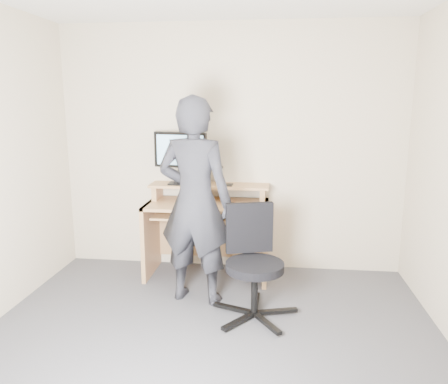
% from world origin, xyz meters
% --- Properties ---
extents(ground, '(3.50, 3.50, 0.00)m').
position_xyz_m(ground, '(0.00, 0.00, 0.00)').
color(ground, '#49494D').
rests_on(ground, ground).
extents(back_wall, '(3.50, 0.02, 2.50)m').
position_xyz_m(back_wall, '(0.00, 1.75, 1.25)').
color(back_wall, beige).
rests_on(back_wall, ground).
extents(desk, '(1.20, 0.60, 0.91)m').
position_xyz_m(desk, '(-0.20, 1.53, 0.55)').
color(desk, tan).
rests_on(desk, ground).
extents(monitor, '(0.55, 0.16, 0.52)m').
position_xyz_m(monitor, '(-0.48, 1.57, 1.22)').
color(monitor, black).
rests_on(monitor, desk).
extents(external_drive, '(0.08, 0.13, 0.20)m').
position_xyz_m(external_drive, '(-0.33, 1.60, 1.01)').
color(external_drive, black).
rests_on(external_drive, desk).
extents(travel_mug, '(0.09, 0.09, 0.16)m').
position_xyz_m(travel_mug, '(-0.10, 1.63, 0.99)').
color(travel_mug, '#B2B2B7').
rests_on(travel_mug, desk).
extents(smartphone, '(0.07, 0.13, 0.01)m').
position_xyz_m(smartphone, '(0.00, 1.57, 0.92)').
color(smartphone, black).
rests_on(smartphone, desk).
extents(charger, '(0.05, 0.05, 0.03)m').
position_xyz_m(charger, '(-0.52, 1.51, 0.93)').
color(charger, black).
rests_on(charger, desk).
extents(headphones, '(0.16, 0.16, 0.06)m').
position_xyz_m(headphones, '(-0.43, 1.68, 0.92)').
color(headphones, silver).
rests_on(headphones, desk).
extents(keyboard, '(0.49, 0.28, 0.03)m').
position_xyz_m(keyboard, '(-0.16, 1.36, 0.67)').
color(keyboard, black).
rests_on(keyboard, desk).
extents(mouse, '(0.11, 0.09, 0.04)m').
position_xyz_m(mouse, '(0.05, 1.35, 0.77)').
color(mouse, black).
rests_on(mouse, desk).
extents(office_chair, '(0.71, 0.68, 0.89)m').
position_xyz_m(office_chair, '(0.29, 0.68, 0.49)').
color(office_chair, black).
rests_on(office_chair, ground).
extents(person, '(0.72, 0.54, 1.79)m').
position_xyz_m(person, '(-0.22, 0.89, 0.89)').
color(person, black).
rests_on(person, ground).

